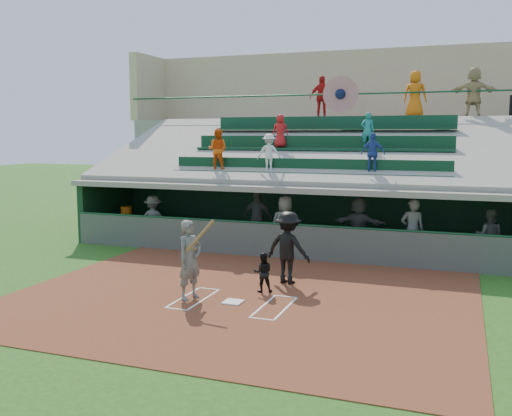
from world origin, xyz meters
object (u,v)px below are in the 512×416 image
(white_table, at_px, (128,227))
(water_cooler, at_px, (126,212))
(batter_at_plate, at_px, (190,259))
(home_plate, at_px, (233,302))
(catcher, at_px, (263,272))

(white_table, height_order, water_cooler, water_cooler)
(white_table, bearing_deg, water_cooler, 157.32)
(batter_at_plate, bearing_deg, home_plate, 2.36)
(batter_at_plate, xyz_separation_m, catcher, (1.44, 1.15, -0.46))
(white_table, bearing_deg, catcher, -57.74)
(batter_at_plate, xyz_separation_m, water_cooler, (-5.88, 6.43, 0.05))
(home_plate, bearing_deg, water_cooler, 137.49)
(batter_at_plate, height_order, catcher, batter_at_plate)
(white_table, xyz_separation_m, water_cooler, (-0.07, 0.00, 0.60))
(catcher, relative_size, white_table, 1.12)
(batter_at_plate, height_order, water_cooler, batter_at_plate)
(white_table, bearing_deg, batter_at_plate, -69.57)
(white_table, bearing_deg, home_plate, -64.47)
(catcher, xyz_separation_m, water_cooler, (-7.32, 5.28, 0.51))
(catcher, bearing_deg, water_cooler, -57.39)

